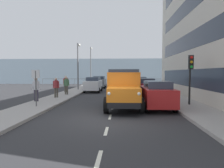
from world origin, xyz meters
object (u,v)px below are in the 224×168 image
at_px(car_maroon_kerbside_1, 145,87).
at_px(lamp_post_far, 91,62).
at_px(car_red_kerbside_near, 157,94).
at_px(pedestrian_with_bag, 66,82).
at_px(car_white_oppositeside_0, 93,84).
at_px(car_grey_oppositeside_1, 99,82).
at_px(truck_vintage_orange, 124,90).
at_px(pedestrian_by_lamp, 66,84).
at_px(pedestrian_couple_b, 56,86).
at_px(lamp_post_promenade, 78,61).
at_px(street_sign, 36,82).
at_px(car_silver_kerbside_2, 139,84).
at_px(traffic_light_near, 191,69).
at_px(pedestrian_strolling, 36,87).

bearing_deg(car_maroon_kerbside_1, lamp_post_far, -65.26).
relative_size(car_red_kerbside_near, pedestrian_with_bag, 2.42).
height_order(car_white_oppositeside_0, car_grey_oppositeside_1, same).
relative_size(truck_vintage_orange, lamp_post_far, 0.84).
height_order(car_red_kerbside_near, pedestrian_with_bag, pedestrian_with_bag).
xyz_separation_m(truck_vintage_orange, car_grey_oppositeside_1, (3.44, -16.65, -0.28)).
bearing_deg(car_red_kerbside_near, pedestrian_by_lamp, -40.08).
bearing_deg(car_maroon_kerbside_1, truck_vintage_orange, 72.52).
height_order(pedestrian_couple_b, lamp_post_promenade, lamp_post_promenade).
relative_size(car_grey_oppositeside_1, street_sign, 1.74).
bearing_deg(pedestrian_with_bag, pedestrian_couple_b, 96.50).
bearing_deg(lamp_post_far, pedestrian_by_lamp, 90.90).
xyz_separation_m(car_silver_kerbside_2, lamp_post_promenade, (7.67, -0.42, 2.76)).
relative_size(truck_vintage_orange, lamp_post_promenade, 0.97).
relative_size(car_maroon_kerbside_1, pedestrian_with_bag, 2.42).
bearing_deg(car_white_oppositeside_0, pedestrian_by_lamp, 64.78).
xyz_separation_m(pedestrian_with_bag, lamp_post_far, (-0.48, -14.38, 2.93)).
xyz_separation_m(pedestrian_by_lamp, traffic_light_near, (-9.73, 5.65, 1.32)).
relative_size(pedestrian_couple_b, lamp_post_promenade, 0.28).
height_order(car_grey_oppositeside_1, pedestrian_with_bag, pedestrian_with_bag).
height_order(car_red_kerbside_near, car_maroon_kerbside_1, same).
height_order(pedestrian_by_lamp, traffic_light_near, traffic_light_near).
relative_size(car_silver_kerbside_2, pedestrian_strolling, 2.54).
bearing_deg(pedestrian_by_lamp, pedestrian_with_bag, -72.24).
distance_m(car_grey_oppositeside_1, pedestrian_strolling, 14.96).
distance_m(car_grey_oppositeside_1, pedestrian_couple_b, 12.60).
distance_m(car_red_kerbside_near, car_silver_kerbside_2, 11.99).
distance_m(car_maroon_kerbside_1, traffic_light_near, 6.22).
xyz_separation_m(car_silver_kerbside_2, lamp_post_far, (7.73, -11.00, 3.22)).
height_order(truck_vintage_orange, pedestrian_by_lamp, truck_vintage_orange).
bearing_deg(pedestrian_with_bag, car_red_kerbside_near, 133.65).
height_order(car_grey_oppositeside_1, pedestrian_strolling, pedestrian_strolling).
bearing_deg(pedestrian_with_bag, car_grey_oppositeside_1, -109.42).
xyz_separation_m(car_grey_oppositeside_1, pedestrian_couple_b, (2.20, 12.40, 0.22)).
bearing_deg(lamp_post_far, truck_vintage_orange, 103.71).
bearing_deg(truck_vintage_orange, car_white_oppositeside_0, -72.35).
bearing_deg(car_white_oppositeside_0, traffic_light_near, 128.14).
relative_size(car_red_kerbside_near, traffic_light_near, 1.33).
xyz_separation_m(truck_vintage_orange, pedestrian_strolling, (6.34, -1.98, -0.01)).
distance_m(pedestrian_couple_b, traffic_light_near, 10.57).
height_order(car_white_oppositeside_0, lamp_post_promenade, lamp_post_promenade).
bearing_deg(car_grey_oppositeside_1, pedestrian_strolling, 78.80).
height_order(car_red_kerbside_near, pedestrian_strolling, pedestrian_strolling).
xyz_separation_m(car_silver_kerbside_2, car_grey_oppositeside_1, (5.49, -4.36, -0.00)).
relative_size(pedestrian_strolling, street_sign, 0.77).
xyz_separation_m(lamp_post_promenade, lamp_post_far, (0.06, -10.58, 0.46)).
bearing_deg(lamp_post_far, car_white_oppositeside_0, 100.19).
height_order(truck_vintage_orange, lamp_post_far, lamp_post_far).
relative_size(pedestrian_strolling, pedestrian_couple_b, 1.05).
distance_m(car_maroon_kerbside_1, lamp_post_promenade, 10.24).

